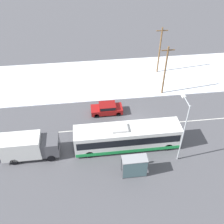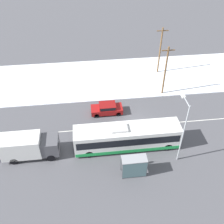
{
  "view_description": "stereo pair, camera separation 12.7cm",
  "coord_description": "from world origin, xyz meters",
  "views": [
    {
      "loc": [
        -6.28,
        -24.02,
        23.01
      ],
      "look_at": [
        -3.16,
        1.42,
        1.4
      ],
      "focal_mm": 42.0,
      "sensor_mm": 36.0,
      "label": 1
    },
    {
      "loc": [
        -6.16,
        -24.03,
        23.01
      ],
      "look_at": [
        -3.16,
        1.42,
        1.4
      ],
      "focal_mm": 42.0,
      "sensor_mm": 36.0,
      "label": 2
    }
  ],
  "objects": [
    {
      "name": "streetlamp",
      "position": [
        3.32,
        -5.57,
        4.79
      ],
      "size": [
        0.36,
        2.22,
        7.69
      ],
      "color": "#9EA3A8",
      "rests_on": "ground_plane"
    },
    {
      "name": "bus_shelter",
      "position": [
        -1.91,
        -7.54,
        1.67
      ],
      "size": [
        2.61,
        1.2,
        2.4
      ],
      "color": "gray",
      "rests_on": "ground_plane"
    },
    {
      "name": "city_bus",
      "position": [
        -1.99,
        -3.36,
        1.55
      ],
      "size": [
        12.06,
        2.57,
        3.16
      ],
      "color": "white",
      "rests_on": "ground_plane"
    },
    {
      "name": "lane_marking_center",
      "position": [
        0.0,
        0.0,
        0.0
      ],
      "size": [
        60.0,
        0.12,
        0.0
      ],
      "color": "silver",
      "rests_on": "ground_plane"
    },
    {
      "name": "utility_pole_snowlot",
      "position": [
        5.71,
        12.37,
        4.03
      ],
      "size": [
        1.8,
        0.24,
        7.69
      ],
      "color": "brown",
      "rests_on": "ground_plane"
    },
    {
      "name": "utility_pole_roadside",
      "position": [
        4.91,
        6.45,
        3.95
      ],
      "size": [
        1.8,
        0.24,
        7.53
      ],
      "color": "brown",
      "rests_on": "ground_plane"
    },
    {
      "name": "pedestrian_at_stop",
      "position": [
        -1.4,
        -6.28,
        0.97
      ],
      "size": [
        0.57,
        0.25,
        1.58
      ],
      "color": "#23232D",
      "rests_on": "ground_plane"
    },
    {
      "name": "snow_lot",
      "position": [
        0.0,
        11.49,
        0.06
      ],
      "size": [
        80.0,
        11.63,
        0.12
      ],
      "color": "silver",
      "rests_on": "ground_plane"
    },
    {
      "name": "sedan_car",
      "position": [
        -3.66,
        2.98,
        0.8
      ],
      "size": [
        4.2,
        1.8,
        1.46
      ],
      "rotation": [
        0.0,
        0.0,
        3.14
      ],
      "color": "maroon",
      "rests_on": "ground_plane"
    },
    {
      "name": "ground_plane",
      "position": [
        0.0,
        0.0,
        0.0
      ],
      "size": [
        120.0,
        120.0,
        0.0
      ],
      "primitive_type": "plane",
      "color": "#4C4C51"
    },
    {
      "name": "box_truck",
      "position": [
        -13.0,
        -3.47,
        1.6
      ],
      "size": [
        6.23,
        2.3,
        2.9
      ],
      "color": "silver",
      "rests_on": "ground_plane"
    }
  ]
}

